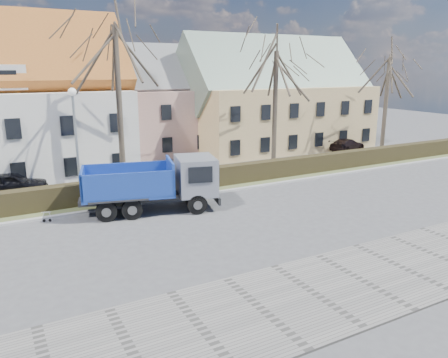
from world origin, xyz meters
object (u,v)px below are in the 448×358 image
dump_truck (146,185)px  streetlight (77,145)px  parked_car_a (12,184)px  cart_frame (43,217)px  parked_car_b (347,145)px

dump_truck → streetlight: streetlight is taller
streetlight → parked_car_a: size_ratio=1.62×
cart_frame → dump_truck: bearing=-9.3°
cart_frame → streetlight: bearing=49.3°
cart_frame → parked_car_b: (28.13, 7.33, 0.30)m
parked_car_a → parked_car_b: bearing=-77.0°
cart_frame → parked_car_b: parked_car_b is taller
cart_frame → parked_car_a: (-1.05, 6.36, 0.41)m
streetlight → parked_car_a: (-3.53, 3.48, -2.68)m
dump_truck → cart_frame: 5.57m
parked_car_a → parked_car_b: size_ratio=1.00×
dump_truck → parked_car_a: bearing=145.3°
dump_truck → parked_car_b: (22.77, 8.21, -0.93)m
parked_car_a → streetlight: bearing=-123.4°
dump_truck → streetlight: 5.09m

